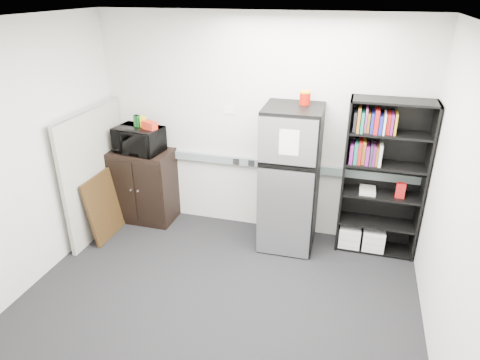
{
  "coord_description": "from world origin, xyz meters",
  "views": [
    {
      "loc": [
        1.16,
        -3.14,
        2.95
      ],
      "look_at": [
        0.03,
        0.9,
        1.03
      ],
      "focal_mm": 32.0,
      "sensor_mm": 36.0,
      "label": 1
    }
  ],
  "objects_px": {
    "microwave": "(139,140)",
    "cubicle_partition": "(96,173)",
    "bookshelf": "(381,176)",
    "refrigerator": "(290,179)",
    "cabinet": "(144,186)"
  },
  "relations": [
    {
      "from": "cubicle_partition",
      "to": "microwave",
      "type": "distance_m",
      "value": 0.67
    },
    {
      "from": "microwave",
      "to": "cubicle_partition",
      "type": "bearing_deg",
      "value": -128.39
    },
    {
      "from": "bookshelf",
      "to": "cubicle_partition",
      "type": "height_order",
      "value": "bookshelf"
    },
    {
      "from": "refrigerator",
      "to": "microwave",
      "type": "bearing_deg",
      "value": 177.08
    },
    {
      "from": "cabinet",
      "to": "refrigerator",
      "type": "xyz_separation_m",
      "value": [
        1.97,
        -0.08,
        0.37
      ]
    },
    {
      "from": "microwave",
      "to": "refrigerator",
      "type": "height_order",
      "value": "refrigerator"
    },
    {
      "from": "cabinet",
      "to": "refrigerator",
      "type": "bearing_deg",
      "value": -2.33
    },
    {
      "from": "cubicle_partition",
      "to": "refrigerator",
      "type": "distance_m",
      "value": 2.41
    },
    {
      "from": "bookshelf",
      "to": "cubicle_partition",
      "type": "xyz_separation_m",
      "value": [
        -3.41,
        -0.49,
        -0.16
      ]
    },
    {
      "from": "cubicle_partition",
      "to": "cabinet",
      "type": "bearing_deg",
      "value": 45.16
    },
    {
      "from": "cubicle_partition",
      "to": "microwave",
      "type": "relative_size",
      "value": 2.76
    },
    {
      "from": "microwave",
      "to": "refrigerator",
      "type": "xyz_separation_m",
      "value": [
        1.97,
        -0.06,
        -0.28
      ]
    },
    {
      "from": "microwave",
      "to": "refrigerator",
      "type": "relative_size",
      "value": 0.34
    },
    {
      "from": "cabinet",
      "to": "microwave",
      "type": "relative_size",
      "value": 1.68
    },
    {
      "from": "microwave",
      "to": "bookshelf",
      "type": "bearing_deg",
      "value": 9.12
    }
  ]
}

